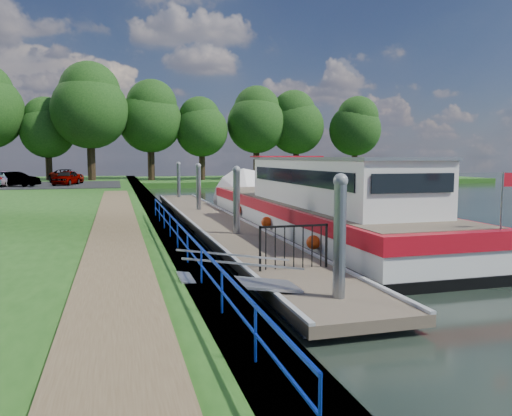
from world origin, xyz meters
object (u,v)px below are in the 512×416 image
object	(u,v)px
car_b	(16,179)
pontoon	(214,224)
barge	(303,207)
car_c	(2,179)
car_a	(66,178)
car_d	(66,176)

from	to	relation	value
car_b	pontoon	bearing A→B (deg)	-130.44
barge	car_b	xyz separation A→B (m)	(-15.98, 24.79, 0.36)
car_b	car_c	distance (m)	1.54
barge	pontoon	bearing A→B (deg)	149.91
barge	car_b	bearing A→B (deg)	122.81
car_a	car_b	distance (m)	4.07
barge	car_a	distance (m)	28.91
pontoon	car_a	xyz separation A→B (m)	(-8.58, 24.14, 1.30)
pontoon	car_d	world-z (taller)	car_d
car_a	car_c	bearing A→B (deg)	-159.68
barge	car_b	world-z (taller)	barge
barge	car_c	size ratio (longest dim) A/B	4.75
barge	car_d	world-z (taller)	barge
barge	car_d	distance (m)	32.37
car_a	car_b	size ratio (longest dim) A/B	1.02
barge	car_d	bearing A→B (deg)	112.70
pontoon	car_d	xyz separation A→B (m)	(-8.89, 27.77, 1.30)
pontoon	car_c	size ratio (longest dim) A/B	6.74
pontoon	car_b	bearing A→B (deg)	118.62
car_d	car_a	bearing A→B (deg)	-107.52
car_b	car_d	world-z (taller)	car_d
pontoon	car_b	size ratio (longest dim) A/B	8.08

